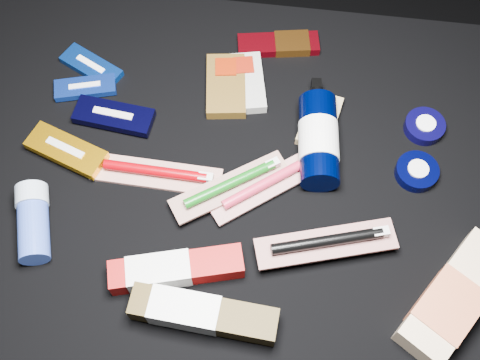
# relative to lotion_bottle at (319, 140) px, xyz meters

# --- Properties ---
(ground) EXTENTS (3.00, 3.00, 0.00)m
(ground) POSITION_rel_lotion_bottle_xyz_m (-0.13, -0.09, -0.43)
(ground) COLOR black
(ground) RESTS_ON ground
(cloth_table) EXTENTS (0.98, 0.78, 0.40)m
(cloth_table) POSITION_rel_lotion_bottle_xyz_m (-0.13, -0.09, -0.23)
(cloth_table) COLOR black
(cloth_table) RESTS_ON ground
(luna_bar_0) EXTENTS (0.12, 0.09, 0.01)m
(luna_bar_0) POSITION_rel_lotion_bottle_xyz_m (-0.40, 0.11, -0.02)
(luna_bar_0) COLOR #0C3AA1
(luna_bar_0) RESTS_ON cloth_table
(luna_bar_1) EXTENTS (0.11, 0.07, 0.01)m
(luna_bar_1) POSITION_rel_lotion_bottle_xyz_m (-0.40, 0.07, -0.02)
(luna_bar_1) COLOR #163DBB
(luna_bar_1) RESTS_ON cloth_table
(luna_bar_2) EXTENTS (0.13, 0.06, 0.02)m
(luna_bar_2) POSITION_rel_lotion_bottle_xyz_m (-0.34, 0.01, -0.02)
(luna_bar_2) COLOR black
(luna_bar_2) RESTS_ON cloth_table
(luna_bar_3) EXTENTS (0.14, 0.09, 0.02)m
(luna_bar_3) POSITION_rel_lotion_bottle_xyz_m (-0.40, -0.06, -0.02)
(luna_bar_3) COLOR orange
(luna_bar_3) RESTS_ON cloth_table
(clif_bar_0) EXTENTS (0.08, 0.13, 0.02)m
(clif_bar_0) POSITION_rel_lotion_bottle_xyz_m (-0.16, 0.10, -0.02)
(clif_bar_0) COLOR #523A12
(clif_bar_0) RESTS_ON cloth_table
(clif_bar_1) EXTENTS (0.09, 0.13, 0.02)m
(clif_bar_1) POSITION_rel_lotion_bottle_xyz_m (-0.13, 0.12, -0.02)
(clif_bar_1) COLOR #A2A29B
(clif_bar_1) RESTS_ON cloth_table
(clif_bar_2) EXTENTS (0.07, 0.11, 0.02)m
(clif_bar_2) POSITION_rel_lotion_bottle_xyz_m (0.00, 0.06, -0.02)
(clif_bar_2) COLOR tan
(clif_bar_2) RESTS_ON cloth_table
(power_bar) EXTENTS (0.15, 0.07, 0.02)m
(power_bar) POSITION_rel_lotion_bottle_xyz_m (-0.07, 0.20, -0.02)
(power_bar) COLOR maroon
(power_bar) RESTS_ON cloth_table
(lotion_bottle) EXTENTS (0.08, 0.20, 0.06)m
(lotion_bottle) POSITION_rel_lotion_bottle_xyz_m (0.00, 0.00, 0.00)
(lotion_bottle) COLOR black
(lotion_bottle) RESTS_ON cloth_table
(cream_tin_upper) EXTENTS (0.07, 0.07, 0.02)m
(cream_tin_upper) POSITION_rel_lotion_bottle_xyz_m (0.17, 0.06, -0.02)
(cream_tin_upper) COLOR black
(cream_tin_upper) RESTS_ON cloth_table
(cream_tin_lower) EXTENTS (0.07, 0.07, 0.02)m
(cream_tin_lower) POSITION_rel_lotion_bottle_xyz_m (0.16, -0.02, -0.02)
(cream_tin_lower) COLOR black
(cream_tin_lower) RESTS_ON cloth_table
(bodywash_bottle) EXTENTS (0.17, 0.21, 0.04)m
(bodywash_bottle) POSITION_rel_lotion_bottle_xyz_m (0.21, -0.23, -0.01)
(bodywash_bottle) COLOR #D4B58E
(bodywash_bottle) RESTS_ON cloth_table
(deodorant_stick) EXTENTS (0.08, 0.13, 0.05)m
(deodorant_stick) POSITION_rel_lotion_bottle_xyz_m (-0.41, -0.19, -0.01)
(deodorant_stick) COLOR #314CAA
(deodorant_stick) RESTS_ON cloth_table
(toothbrush_pack_0) EXTENTS (0.21, 0.05, 0.02)m
(toothbrush_pack_0) POSITION_rel_lotion_bottle_xyz_m (-0.25, -0.08, -0.02)
(toothbrush_pack_0) COLOR beige
(toothbrush_pack_0) RESTS_ON cloth_table
(toothbrush_pack_1) EXTENTS (0.18, 0.15, 0.02)m
(toothbrush_pack_1) POSITION_rel_lotion_bottle_xyz_m (-0.07, -0.08, -0.02)
(toothbrush_pack_1) COLOR silver
(toothbrush_pack_1) RESTS_ON cloth_table
(toothbrush_pack_2) EXTENTS (0.18, 0.15, 0.02)m
(toothbrush_pack_2) POSITION_rel_lotion_bottle_xyz_m (-0.13, -0.09, -0.01)
(toothbrush_pack_2) COLOR #A69F9B
(toothbrush_pack_2) RESTS_ON cloth_table
(toothbrush_pack_3) EXTENTS (0.21, 0.11, 0.02)m
(toothbrush_pack_3) POSITION_rel_lotion_bottle_xyz_m (0.03, -0.17, -0.00)
(toothbrush_pack_3) COLOR #A7A39D
(toothbrush_pack_3) RESTS_ON cloth_table
(toothpaste_carton_red) EXTENTS (0.20, 0.09, 0.04)m
(toothpaste_carton_red) POSITION_rel_lotion_bottle_xyz_m (-0.20, -0.24, -0.01)
(toothpaste_carton_red) COLOR maroon
(toothpaste_carton_red) RESTS_ON cloth_table
(toothpaste_carton_green) EXTENTS (0.21, 0.06, 0.04)m
(toothpaste_carton_green) POSITION_rel_lotion_bottle_xyz_m (-0.15, -0.30, -0.01)
(toothpaste_carton_green) COLOR #382A0D
(toothpaste_carton_green) RESTS_ON cloth_table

